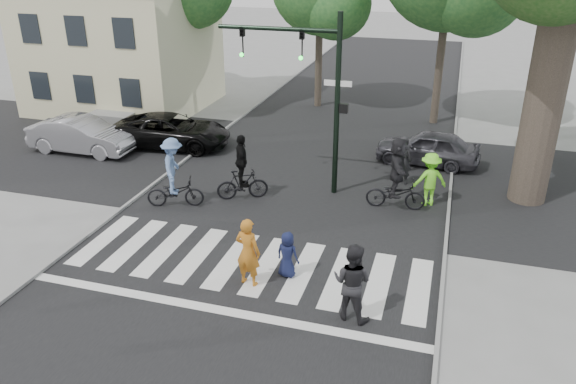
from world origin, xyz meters
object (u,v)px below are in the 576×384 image
cyclist_left (174,177)px  car_grey (427,147)px  cyclist_mid (242,173)px  car_silver (82,135)px  pedestrian_child (287,255)px  pedestrian_woman (248,252)px  cyclist_right (397,178)px  traffic_signal (312,78)px  pedestrian_adult (352,282)px  car_suv (171,131)px

cyclist_left → car_grey: (7.56, 6.23, -0.34)m
cyclist_mid → car_silver: (-7.88, 2.40, -0.20)m
pedestrian_child → car_silver: bearing=-18.6°
pedestrian_woman → cyclist_left: cyclist_left is taller
car_grey → pedestrian_child: bearing=-10.4°
pedestrian_woman → car_silver: bearing=-26.1°
cyclist_right → car_grey: (0.69, 4.34, -0.40)m
traffic_signal → cyclist_left: (-3.87, -2.54, -2.89)m
pedestrian_woman → pedestrian_adult: pedestrian_adult is taller
cyclist_right → pedestrian_adult: bearing=-92.7°
pedestrian_child → car_silver: 12.52m
pedestrian_child → car_grey: 9.62m
car_silver → cyclist_left: bearing=-120.6°
pedestrian_woman → pedestrian_child: (0.83, 0.63, -0.29)m
pedestrian_woman → cyclist_left: size_ratio=0.79×
cyclist_mid → cyclist_left: bearing=-148.3°
pedestrian_adult → cyclist_right: cyclist_right is taller
cyclist_left → car_silver: bearing=149.3°
car_silver → pedestrian_woman: bearing=-125.8°
pedestrian_woman → car_silver: size_ratio=0.42×
pedestrian_adult → car_grey: bearing=-83.1°
cyclist_right → traffic_signal: bearing=167.8°
car_suv → car_silver: car_silver is taller
car_suv → car_grey: (10.40, 1.02, -0.02)m
cyclist_right → car_suv: (-9.71, 3.32, -0.39)m
car_suv → pedestrian_woman: bearing=-148.9°
pedestrian_child → cyclist_mid: (-2.81, 4.12, 0.29)m
cyclist_mid → pedestrian_woman: bearing=-67.4°
cyclist_left → cyclist_mid: bearing=31.7°
traffic_signal → cyclist_left: traffic_signal is taller
traffic_signal → pedestrian_woman: size_ratio=3.28×
pedestrian_woman → cyclist_left: (-3.86, 3.59, 0.09)m
pedestrian_woman → car_grey: pedestrian_woman is taller
cyclist_right → car_suv: 10.27m
pedestrian_adult → cyclist_right: size_ratio=0.79×
car_silver → cyclist_right: bearing=-97.3°
pedestrian_adult → car_suv: 13.33m
cyclist_left → pedestrian_child: bearing=-32.3°
pedestrian_adult → car_suv: (-9.42, 9.43, -0.27)m
cyclist_right → car_suv: cyclist_right is taller
pedestrian_woman → pedestrian_adult: size_ratio=0.96×
traffic_signal → car_silver: bearing=174.1°
traffic_signal → car_silver: traffic_signal is taller
car_suv → cyclist_right: bearing=-115.0°
car_suv → pedestrian_adult: bearing=-141.2°
pedestrian_child → car_suv: size_ratio=0.25×
pedestrian_child → cyclist_right: bearing=-101.5°
pedestrian_child → cyclist_left: (-4.69, 2.96, 0.38)m
pedestrian_adult → car_grey: pedestrian_adult is taller
cyclist_right → car_silver: cyclist_right is taller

